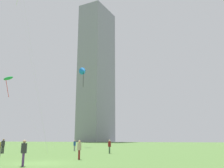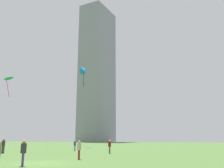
% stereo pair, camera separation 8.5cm
% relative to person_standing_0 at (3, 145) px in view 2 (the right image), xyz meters
% --- Properties ---
extents(ground, '(280.00, 280.00, 0.00)m').
position_rel_person_standing_0_xyz_m(ground, '(12.75, -9.13, -1.05)').
color(ground, '#476B30').
extents(person_standing_0, '(0.41, 0.41, 1.82)m').
position_rel_person_standing_0_xyz_m(person_standing_0, '(0.00, 0.00, 0.00)').
color(person_standing_0, '#2D2D33').
rests_on(person_standing_0, ground).
extents(person_standing_3, '(0.37, 0.37, 1.65)m').
position_rel_person_standing_0_xyz_m(person_standing_3, '(13.76, -5.14, -0.10)').
color(person_standing_3, maroon).
rests_on(person_standing_3, ground).
extents(person_standing_4, '(0.38, 0.38, 1.71)m').
position_rel_person_standing_0_xyz_m(person_standing_4, '(12.94, 4.51, -0.07)').
color(person_standing_4, '#3F593F').
rests_on(person_standing_4, ground).
extents(person_standing_5, '(0.38, 0.38, 1.72)m').
position_rel_person_standing_0_xyz_m(person_standing_5, '(12.85, -11.35, -0.06)').
color(person_standing_5, '#593372').
rests_on(person_standing_5, ground).
extents(person_standing_6, '(0.36, 0.36, 1.61)m').
position_rel_person_standing_0_xyz_m(person_standing_6, '(5.40, 9.01, -0.12)').
color(person_standing_6, gray).
rests_on(person_standing_6, ground).
extents(kite_flying_3, '(4.08, 9.12, 20.02)m').
position_rel_person_standing_0_xyz_m(kite_flying_3, '(-3.69, 28.73, 17.88)').
color(kite_flying_3, silver).
rests_on(kite_flying_3, ground).
extents(kite_flying_4, '(11.31, 2.47, 15.67)m').
position_rel_person_standing_0_xyz_m(kite_flying_4, '(-15.54, 15.66, 13.83)').
color(kite_flying_4, silver).
rests_on(kite_flying_4, ground).
extents(distant_highrise_0, '(19.38, 27.78, 96.79)m').
position_rel_person_standing_0_xyz_m(distant_highrise_0, '(-44.76, 128.09, 47.34)').
color(distant_highrise_0, gray).
rests_on(distant_highrise_0, ground).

